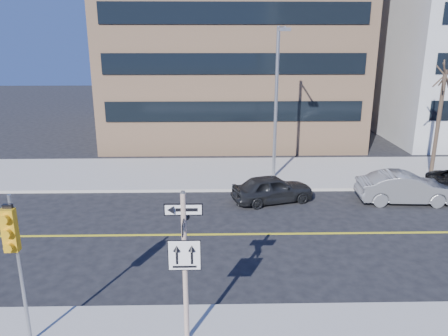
{
  "coord_description": "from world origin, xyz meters",
  "views": [
    {
      "loc": [
        0.75,
        -12.02,
        7.64
      ],
      "look_at": [
        1.09,
        4.0,
        2.8
      ],
      "focal_mm": 35.0,
      "sensor_mm": 36.0,
      "label": 1
    }
  ],
  "objects_px": {
    "sign_pole": "(185,260)",
    "parked_car_a": "(272,189)",
    "street_tree_west": "(445,78)",
    "parked_car_b": "(405,188)",
    "streetlight_a": "(277,94)",
    "traffic_signal": "(13,242)"
  },
  "relations": [
    {
      "from": "parked_car_b",
      "to": "street_tree_west",
      "type": "height_order",
      "value": "street_tree_west"
    },
    {
      "from": "traffic_signal",
      "to": "parked_car_a",
      "type": "xyz_separation_m",
      "value": [
        7.49,
        10.24,
        -2.37
      ]
    },
    {
      "from": "traffic_signal",
      "to": "street_tree_west",
      "type": "distance_m",
      "value": 22.14
    },
    {
      "from": "sign_pole",
      "to": "street_tree_west",
      "type": "bearing_deg",
      "value": 46.74
    },
    {
      "from": "parked_car_a",
      "to": "streetlight_a",
      "type": "relative_size",
      "value": 0.49
    },
    {
      "from": "parked_car_a",
      "to": "streetlight_a",
      "type": "height_order",
      "value": "streetlight_a"
    },
    {
      "from": "street_tree_west",
      "to": "parked_car_a",
      "type": "bearing_deg",
      "value": -158.65
    },
    {
      "from": "streetlight_a",
      "to": "parked_car_b",
      "type": "bearing_deg",
      "value": -30.34
    },
    {
      "from": "sign_pole",
      "to": "parked_car_b",
      "type": "distance_m",
      "value": 14.02
    },
    {
      "from": "traffic_signal",
      "to": "street_tree_west",
      "type": "bearing_deg",
      "value": 39.39
    },
    {
      "from": "parked_car_b",
      "to": "streetlight_a",
      "type": "height_order",
      "value": "streetlight_a"
    },
    {
      "from": "parked_car_a",
      "to": "streetlight_a",
      "type": "bearing_deg",
      "value": -25.34
    },
    {
      "from": "sign_pole",
      "to": "parked_car_a",
      "type": "relative_size",
      "value": 1.05
    },
    {
      "from": "streetlight_a",
      "to": "traffic_signal",
      "type": "bearing_deg",
      "value": -120.8
    },
    {
      "from": "sign_pole",
      "to": "parked_car_b",
      "type": "bearing_deg",
      "value": 45.25
    },
    {
      "from": "streetlight_a",
      "to": "street_tree_west",
      "type": "bearing_deg",
      "value": 3.45
    },
    {
      "from": "traffic_signal",
      "to": "parked_car_a",
      "type": "height_order",
      "value": "traffic_signal"
    },
    {
      "from": "parked_car_a",
      "to": "street_tree_west",
      "type": "relative_size",
      "value": 0.61
    },
    {
      "from": "traffic_signal",
      "to": "parked_car_a",
      "type": "distance_m",
      "value": 12.91
    },
    {
      "from": "parked_car_a",
      "to": "traffic_signal",
      "type": "bearing_deg",
      "value": 127.59
    },
    {
      "from": "sign_pole",
      "to": "street_tree_west",
      "type": "distance_m",
      "value": 19.22
    },
    {
      "from": "sign_pole",
      "to": "street_tree_west",
      "type": "relative_size",
      "value": 0.64
    }
  ]
}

